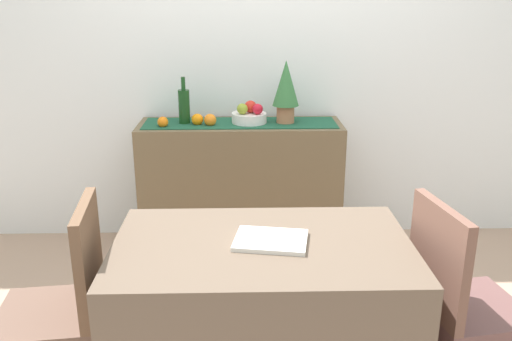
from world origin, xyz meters
TOP-DOWN VIEW (x-y plane):
  - ground_plane at (0.00, 0.00)m, footprint 6.40×6.40m
  - room_wall_rear at (0.00, 1.18)m, footprint 6.40×0.06m
  - sideboard_console at (-0.17, 0.92)m, footprint 1.31×0.42m
  - table_runner at (-0.17, 0.92)m, footprint 1.23×0.32m
  - fruit_bowl at (-0.11, 0.92)m, footprint 0.22×0.22m
  - apple_right at (-0.11, 0.93)m, footprint 0.08×0.08m
  - apple_front at (-0.16, 0.88)m, footprint 0.07×0.07m
  - apple_center at (-0.06, 0.88)m, footprint 0.07×0.07m
  - wine_bottle at (-0.53, 0.92)m, footprint 0.07×0.07m
  - potted_plant at (0.12, 0.92)m, footprint 0.17×0.17m
  - orange_loose_end at (-0.66, 0.83)m, footprint 0.07×0.07m
  - orange_loose_mid at (-0.36, 0.86)m, footprint 0.08×0.08m
  - orange_loose_far at (-0.44, 0.88)m, footprint 0.07×0.07m
  - dining_table at (-0.09, -0.57)m, footprint 1.17×0.73m
  - open_book at (-0.05, -0.56)m, footprint 0.31×0.25m

SIDE VIEW (x-z plane):
  - ground_plane at x=0.00m, z-range -0.02..0.00m
  - dining_table at x=-0.09m, z-range 0.00..0.74m
  - sideboard_console at x=-0.17m, z-range 0.00..0.87m
  - open_book at x=-0.05m, z-range 0.74..0.76m
  - table_runner at x=-0.17m, z-range 0.87..0.87m
  - orange_loose_end at x=-0.66m, z-range 0.87..0.93m
  - fruit_bowl at x=-0.11m, z-range 0.87..0.93m
  - orange_loose_far at x=-0.44m, z-range 0.87..0.94m
  - orange_loose_mid at x=-0.36m, z-range 0.87..0.94m
  - apple_center at x=-0.06m, z-range 0.93..1.00m
  - apple_front at x=-0.16m, z-range 0.93..1.00m
  - apple_right at x=-0.11m, z-range 0.93..1.01m
  - wine_bottle at x=-0.53m, z-range 0.83..1.13m
  - potted_plant at x=0.12m, z-range 0.89..1.30m
  - room_wall_rear at x=0.00m, z-range 0.00..2.70m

